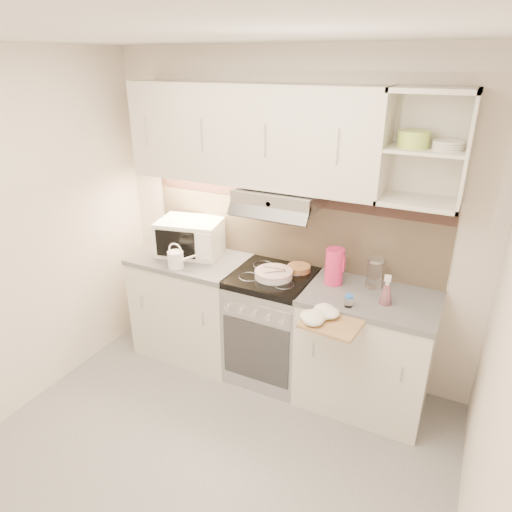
{
  "coord_description": "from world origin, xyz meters",
  "views": [
    {
      "loc": [
        1.28,
        -1.74,
        2.4
      ],
      "look_at": [
        -0.07,
        0.95,
        1.1
      ],
      "focal_mm": 32.0,
      "sensor_mm": 36.0,
      "label": 1
    }
  ],
  "objects_px": {
    "electric_range": "(272,325)",
    "watering_can": "(177,259)",
    "plate_stack": "(274,274)",
    "glass_jar": "(375,273)",
    "pink_pitcher": "(334,266)",
    "spray_bottle": "(387,292)",
    "microwave": "(190,237)",
    "cutting_board": "(332,322)"
  },
  "relations": [
    {
      "from": "electric_range",
      "to": "spray_bottle",
      "type": "distance_m",
      "value": 1.01
    },
    {
      "from": "microwave",
      "to": "watering_can",
      "type": "height_order",
      "value": "microwave"
    },
    {
      "from": "plate_stack",
      "to": "glass_jar",
      "type": "bearing_deg",
      "value": 14.07
    },
    {
      "from": "microwave",
      "to": "glass_jar",
      "type": "height_order",
      "value": "microwave"
    },
    {
      "from": "electric_range",
      "to": "glass_jar",
      "type": "xyz_separation_m",
      "value": [
        0.73,
        0.14,
        0.56
      ]
    },
    {
      "from": "microwave",
      "to": "cutting_board",
      "type": "bearing_deg",
      "value": -31.3
    },
    {
      "from": "pink_pitcher",
      "to": "spray_bottle",
      "type": "height_order",
      "value": "pink_pitcher"
    },
    {
      "from": "electric_range",
      "to": "spray_bottle",
      "type": "height_order",
      "value": "spray_bottle"
    },
    {
      "from": "cutting_board",
      "to": "watering_can",
      "type": "bearing_deg",
      "value": 176.99
    },
    {
      "from": "watering_can",
      "to": "microwave",
      "type": "bearing_deg",
      "value": 91.28
    },
    {
      "from": "pink_pitcher",
      "to": "cutting_board",
      "type": "bearing_deg",
      "value": -70.3
    },
    {
      "from": "electric_range",
      "to": "cutting_board",
      "type": "xyz_separation_m",
      "value": [
        0.6,
        -0.41,
        0.42
      ]
    },
    {
      "from": "plate_stack",
      "to": "spray_bottle",
      "type": "height_order",
      "value": "spray_bottle"
    },
    {
      "from": "pink_pitcher",
      "to": "spray_bottle",
      "type": "distance_m",
      "value": 0.43
    },
    {
      "from": "electric_range",
      "to": "microwave",
      "type": "xyz_separation_m",
      "value": [
        -0.79,
        0.08,
        0.59
      ]
    },
    {
      "from": "plate_stack",
      "to": "spray_bottle",
      "type": "xyz_separation_m",
      "value": [
        0.83,
        -0.03,
        0.06
      ]
    },
    {
      "from": "watering_can",
      "to": "spray_bottle",
      "type": "xyz_separation_m",
      "value": [
        1.58,
        0.15,
        0.01
      ]
    },
    {
      "from": "pink_pitcher",
      "to": "cutting_board",
      "type": "xyz_separation_m",
      "value": [
        0.15,
        -0.47,
        -0.16
      ]
    },
    {
      "from": "plate_stack",
      "to": "cutting_board",
      "type": "xyz_separation_m",
      "value": [
        0.58,
        -0.37,
        -0.06
      ]
    },
    {
      "from": "pink_pitcher",
      "to": "electric_range",
      "type": "bearing_deg",
      "value": -169.14
    },
    {
      "from": "pink_pitcher",
      "to": "microwave",
      "type": "bearing_deg",
      "value": -178.17
    },
    {
      "from": "watering_can",
      "to": "plate_stack",
      "type": "relative_size",
      "value": 0.84
    },
    {
      "from": "pink_pitcher",
      "to": "cutting_board",
      "type": "relative_size",
      "value": 0.74
    },
    {
      "from": "microwave",
      "to": "watering_can",
      "type": "distance_m",
      "value": 0.31
    },
    {
      "from": "electric_range",
      "to": "glass_jar",
      "type": "height_order",
      "value": "glass_jar"
    },
    {
      "from": "microwave",
      "to": "watering_can",
      "type": "relative_size",
      "value": 2.4
    },
    {
      "from": "watering_can",
      "to": "pink_pitcher",
      "type": "distance_m",
      "value": 1.21
    },
    {
      "from": "electric_range",
      "to": "plate_stack",
      "type": "xyz_separation_m",
      "value": [
        0.02,
        -0.04,
        0.48
      ]
    },
    {
      "from": "pink_pitcher",
      "to": "watering_can",
      "type": "bearing_deg",
      "value": -163.99
    },
    {
      "from": "plate_stack",
      "to": "glass_jar",
      "type": "xyz_separation_m",
      "value": [
        0.7,
        0.18,
        0.08
      ]
    },
    {
      "from": "microwave",
      "to": "cutting_board",
      "type": "distance_m",
      "value": 1.48
    },
    {
      "from": "spray_bottle",
      "to": "microwave",
      "type": "bearing_deg",
      "value": 164.77
    },
    {
      "from": "electric_range",
      "to": "watering_can",
      "type": "distance_m",
      "value": 0.92
    },
    {
      "from": "plate_stack",
      "to": "pink_pitcher",
      "type": "bearing_deg",
      "value": 14.06
    },
    {
      "from": "electric_range",
      "to": "cutting_board",
      "type": "distance_m",
      "value": 0.84
    },
    {
      "from": "microwave",
      "to": "glass_jar",
      "type": "relative_size",
      "value": 2.63
    },
    {
      "from": "plate_stack",
      "to": "glass_jar",
      "type": "height_order",
      "value": "glass_jar"
    },
    {
      "from": "spray_bottle",
      "to": "cutting_board",
      "type": "height_order",
      "value": "spray_bottle"
    },
    {
      "from": "cutting_board",
      "to": "pink_pitcher",
      "type": "bearing_deg",
      "value": 112.46
    },
    {
      "from": "plate_stack",
      "to": "glass_jar",
      "type": "distance_m",
      "value": 0.73
    },
    {
      "from": "electric_range",
      "to": "watering_can",
      "type": "relative_size",
      "value": 3.76
    },
    {
      "from": "electric_range",
      "to": "microwave",
      "type": "distance_m",
      "value": 0.99
    }
  ]
}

